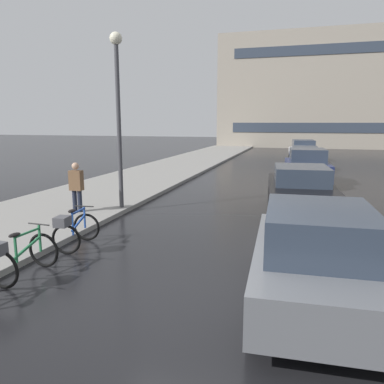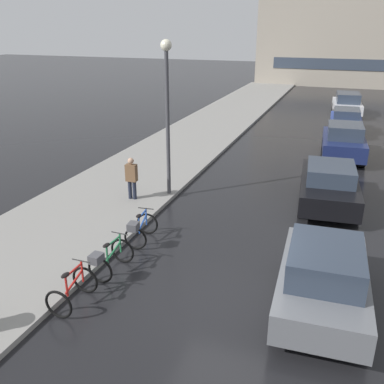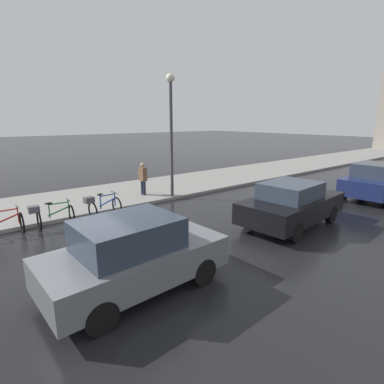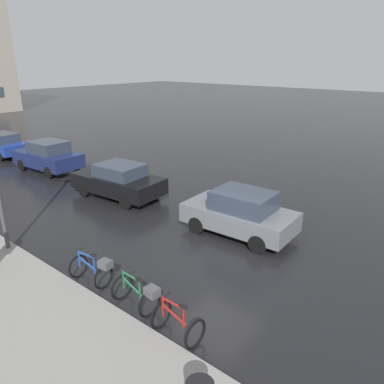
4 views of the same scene
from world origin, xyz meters
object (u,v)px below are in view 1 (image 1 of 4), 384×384
at_px(bicycle_third, 74,229).
at_px(car_white, 303,150).
at_px(car_black, 300,190).
at_px(pedestrian, 76,186).
at_px(car_blue, 304,158).
at_px(car_grey, 317,258).
at_px(car_navy, 307,167).
at_px(streetlamp, 118,98).
at_px(bicycle_second, 18,256).

relative_size(bicycle_third, car_white, 0.32).
distance_m(car_black, pedestrian, 7.12).
xyz_separation_m(car_black, car_blue, (0.23, 11.93, -0.04)).
relative_size(car_grey, car_navy, 0.97).
xyz_separation_m(bicycle_third, streetlamp, (-0.67, 3.79, 3.21)).
bearing_deg(car_white, car_navy, -89.31).
xyz_separation_m(bicycle_third, car_white, (5.21, 22.74, 0.33)).
height_order(car_black, streetlamp, streetlamp).
xyz_separation_m(car_white, pedestrian, (-6.92, -19.93, 0.14)).
bearing_deg(car_navy, car_black, -92.51).
height_order(car_grey, car_navy, car_navy).
bearing_deg(car_black, car_blue, 88.91).
distance_m(bicycle_third, car_navy, 12.58).
bearing_deg(car_black, bicycle_second, -126.60).
relative_size(car_black, car_white, 1.01).
bearing_deg(pedestrian, car_black, 17.65).
height_order(car_grey, pedestrian, pedestrian).
height_order(bicycle_third, car_blue, car_blue).
relative_size(car_black, car_navy, 1.06).
relative_size(bicycle_second, car_blue, 0.35).
bearing_deg(pedestrian, car_white, 70.84).
bearing_deg(car_blue, car_navy, -89.43).
height_order(car_black, car_blue, car_black).
height_order(car_blue, streetlamp, streetlamp).
xyz_separation_m(bicycle_second, car_navy, (5.33, 13.22, 0.37)).
bearing_deg(car_black, streetlamp, -168.40).
bearing_deg(car_navy, pedestrian, -129.47).
distance_m(bicycle_second, pedestrian, 4.98).
distance_m(car_grey, car_white, 24.15).
bearing_deg(car_navy, bicycle_third, -115.15).
height_order(car_navy, pedestrian, car_navy).
relative_size(car_grey, car_blue, 1.01).
bearing_deg(bicycle_third, car_black, 44.45).
height_order(car_grey, streetlamp, streetlamp).
height_order(car_navy, streetlamp, streetlamp).
bearing_deg(car_navy, bicycle_second, -111.97).
xyz_separation_m(car_black, car_navy, (0.28, 6.42, 0.05)).
bearing_deg(streetlamp, car_navy, 51.62).
bearing_deg(pedestrian, car_navy, 50.53).
bearing_deg(car_black, car_white, 89.53).
distance_m(car_navy, pedestrian, 11.11).
bearing_deg(bicycle_third, car_white, 77.10).
bearing_deg(car_blue, car_black, -91.09).
distance_m(car_grey, car_black, 6.38).
relative_size(bicycle_third, streetlamp, 0.25).
distance_m(bicycle_second, car_navy, 14.26).
xyz_separation_m(car_grey, streetlamp, (-6.00, 5.20, 2.87)).
bearing_deg(bicycle_second, bicycle_third, 90.44).
xyz_separation_m(car_blue, pedestrian, (-7.01, -14.08, 0.21)).
distance_m(car_white, streetlamp, 20.05).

